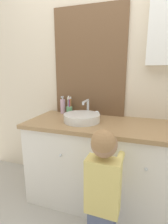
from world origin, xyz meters
name	(u,v)px	position (x,y,z in m)	size (l,w,h in m)	color
ground_plane	(98,224)	(0.00, 0.00, 0.00)	(10.00, 10.00, 0.00)	#ADA89E
wall_back	(117,69)	(0.02, 0.62, 1.27)	(3.20, 0.18, 2.50)	beige
vanity_counter	(107,163)	(0.00, 0.30, 0.40)	(1.49, 0.60, 0.80)	silver
sink_basin	(82,117)	(-0.24, 0.29, 0.84)	(0.33, 0.39, 0.18)	silver
toothbrush_holder	(69,109)	(-0.46, 0.51, 0.85)	(0.06, 0.06, 0.20)	#66B27F
soap_dispenser	(63,106)	(-0.55, 0.53, 0.88)	(0.05, 0.05, 0.19)	#CCA3BC
child_figure	(103,186)	(0.08, -0.22, 0.53)	(0.22, 0.45, 0.92)	slate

